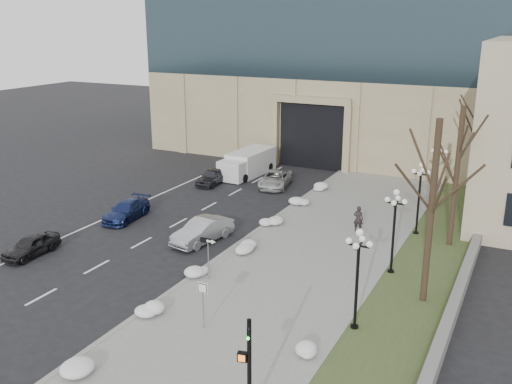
% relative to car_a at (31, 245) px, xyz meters
% --- Properties ---
extents(ground, '(160.00, 160.00, 0.00)m').
position_rel_car_a_xyz_m(ground, '(11.00, -5.59, -0.62)').
color(ground, black).
rests_on(ground, ground).
extents(sidewalk, '(9.00, 40.00, 0.12)m').
position_rel_car_a_xyz_m(sidewalk, '(14.50, 8.41, -0.56)').
color(sidewalk, gray).
rests_on(sidewalk, ground).
extents(curb, '(0.30, 40.00, 0.14)m').
position_rel_car_a_xyz_m(curb, '(10.00, 8.41, -0.55)').
color(curb, gray).
rests_on(curb, ground).
extents(grass_strip, '(4.00, 40.00, 0.10)m').
position_rel_car_a_xyz_m(grass_strip, '(21.00, 8.41, -0.57)').
color(grass_strip, '#384623').
rests_on(grass_strip, ground).
extents(stone_wall, '(0.50, 30.00, 0.70)m').
position_rel_car_a_xyz_m(stone_wall, '(23.00, 10.41, -0.27)').
color(stone_wall, slate).
rests_on(stone_wall, ground).
extents(car_a, '(1.49, 3.63, 1.23)m').
position_rel_car_a_xyz_m(car_a, '(0.00, 0.00, 0.00)').
color(car_a, black).
rests_on(car_a, ground).
extents(car_b, '(2.31, 4.63, 1.46)m').
position_rel_car_a_xyz_m(car_b, '(7.79, 6.24, 0.11)').
color(car_b, '#96989D').
rests_on(car_b, ground).
extents(car_c, '(2.21, 4.45, 1.24)m').
position_rel_car_a_xyz_m(car_c, '(0.90, 7.46, 0.00)').
color(car_c, navy).
rests_on(car_c, ground).
extents(car_d, '(2.99, 4.96, 1.29)m').
position_rel_car_a_xyz_m(car_d, '(6.68, 19.32, 0.03)').
color(car_d, silver).
rests_on(car_d, ground).
extents(car_e, '(1.76, 3.94, 1.32)m').
position_rel_car_a_xyz_m(car_e, '(1.67, 17.62, 0.04)').
color(car_e, '#2C2D31').
rests_on(car_e, ground).
extents(pedestrian, '(0.66, 0.47, 1.71)m').
position_rel_car_a_xyz_m(pedestrian, '(15.89, 12.00, 0.36)').
color(pedestrian, black).
rests_on(pedestrian, sidewalk).
extents(box_truck, '(2.61, 6.69, 2.09)m').
position_rel_car_a_xyz_m(box_truck, '(2.93, 21.56, 0.40)').
color(box_truck, silver).
rests_on(box_truck, ground).
extents(one_way_sign, '(0.90, 0.25, 2.42)m').
position_rel_car_a_xyz_m(one_way_sign, '(11.14, 1.69, 1.38)').
color(one_way_sign, slate).
rests_on(one_way_sign, ground).
extents(keep_sign, '(0.49, 0.08, 2.30)m').
position_rel_car_a_xyz_m(keep_sign, '(13.36, -2.63, 1.08)').
color(keep_sign, slate).
rests_on(keep_sign, ground).
extents(traffic_signal, '(0.66, 0.87, 3.82)m').
position_rel_car_a_xyz_m(traffic_signal, '(17.81, -6.90, 1.28)').
color(traffic_signal, black).
rests_on(traffic_signal, ground).
extents(snow_clump_a, '(1.10, 1.60, 0.36)m').
position_rel_car_a_xyz_m(snow_clump_a, '(10.65, -8.02, -0.32)').
color(snow_clump_a, white).
rests_on(snow_clump_a, sidewalk).
extents(snow_clump_b, '(1.10, 1.60, 0.36)m').
position_rel_car_a_xyz_m(snow_clump_b, '(10.27, -2.78, -0.32)').
color(snow_clump_b, white).
rests_on(snow_clump_b, sidewalk).
extents(snow_clump_c, '(1.10, 1.60, 0.36)m').
position_rel_car_a_xyz_m(snow_clump_c, '(10.18, 1.53, -0.32)').
color(snow_clump_c, white).
rests_on(snow_clump_c, sidewalk).
extents(snow_clump_d, '(1.10, 1.60, 0.36)m').
position_rel_car_a_xyz_m(snow_clump_d, '(10.70, 6.02, -0.32)').
color(snow_clump_d, white).
rests_on(snow_clump_d, sidewalk).
extents(snow_clump_e, '(1.10, 1.60, 0.36)m').
position_rel_car_a_xyz_m(snow_clump_e, '(10.34, 10.78, -0.32)').
color(snow_clump_e, white).
rests_on(snow_clump_e, sidewalk).
extents(snow_clump_f, '(1.10, 1.60, 0.36)m').
position_rel_car_a_xyz_m(snow_clump_f, '(10.45, 15.43, -0.32)').
color(snow_clump_f, white).
rests_on(snow_clump_f, sidewalk).
extents(snow_clump_g, '(1.10, 1.60, 0.36)m').
position_rel_car_a_xyz_m(snow_clump_g, '(10.61, 19.44, -0.32)').
color(snow_clump_g, white).
rests_on(snow_clump_g, sidewalk).
extents(snow_clump_h, '(1.10, 1.60, 0.36)m').
position_rel_car_a_xyz_m(snow_clump_h, '(18.33, -2.55, -0.32)').
color(snow_clump_h, white).
rests_on(snow_clump_h, sidewalk).
extents(lamppost_a, '(1.18, 1.18, 4.76)m').
position_rel_car_a_xyz_m(lamppost_a, '(19.30, 0.41, 2.46)').
color(lamppost_a, black).
rests_on(lamppost_a, ground).
extents(lamppost_b, '(1.18, 1.18, 4.76)m').
position_rel_car_a_xyz_m(lamppost_b, '(19.30, 6.91, 2.46)').
color(lamppost_b, black).
rests_on(lamppost_b, ground).
extents(lamppost_c, '(1.18, 1.18, 4.76)m').
position_rel_car_a_xyz_m(lamppost_c, '(19.30, 13.41, 2.46)').
color(lamppost_c, black).
rests_on(lamppost_c, ground).
extents(lamppost_d, '(1.18, 1.18, 4.76)m').
position_rel_car_a_xyz_m(lamppost_d, '(19.30, 19.91, 2.46)').
color(lamppost_d, black).
rests_on(lamppost_d, ground).
extents(tree_near, '(3.20, 3.20, 9.00)m').
position_rel_car_a_xyz_m(tree_near, '(21.50, 4.41, 5.21)').
color(tree_near, black).
rests_on(tree_near, ground).
extents(tree_mid, '(3.20, 3.20, 8.50)m').
position_rel_car_a_xyz_m(tree_mid, '(21.50, 12.41, 4.89)').
color(tree_mid, black).
rests_on(tree_mid, ground).
extents(tree_far, '(3.20, 3.20, 9.50)m').
position_rel_car_a_xyz_m(tree_far, '(21.50, 20.41, 5.53)').
color(tree_far, black).
rests_on(tree_far, ground).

